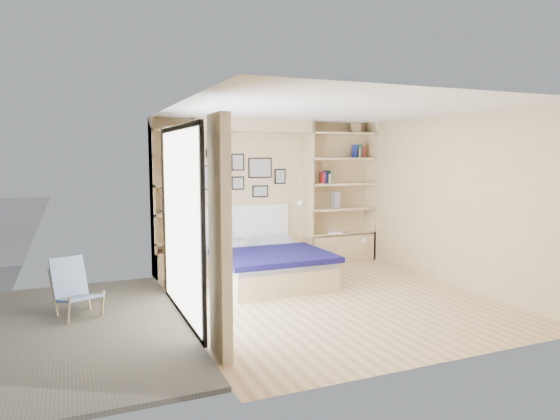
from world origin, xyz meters
name	(u,v)px	position (x,y,z in m)	size (l,w,h in m)	color
ground	(329,298)	(0.00, 0.00, 0.00)	(4.50, 4.50, 0.00)	beige
room_shell	(262,209)	(-0.39, 1.52, 1.08)	(4.50, 4.50, 4.50)	beige
bed	(265,264)	(-0.45, 1.21, 0.27)	(1.62, 2.03, 1.07)	#D6B68A
photo_gallery	(243,174)	(-0.45, 2.22, 1.60)	(1.48, 0.02, 0.82)	black
reading_lamps	(257,204)	(-0.30, 2.00, 1.10)	(1.92, 0.12, 0.15)	silver
shelf_decor	(333,167)	(1.17, 2.07, 1.71)	(3.51, 0.23, 2.03)	#A51E1E
deck	(31,336)	(-3.60, 0.00, 0.00)	(3.20, 4.00, 0.05)	#736855
deck_chair	(74,288)	(-3.15, 0.56, 0.33)	(0.63, 0.80, 0.70)	tan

